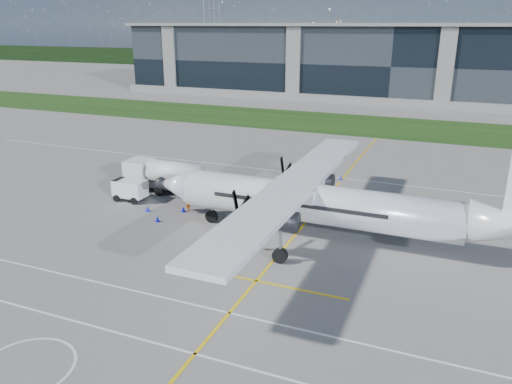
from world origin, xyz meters
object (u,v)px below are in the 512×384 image
(safety_cone_stbdwing, at_px, (341,178))
(turboprop_aircraft, at_px, (331,183))
(ground_crew_person, at_px, (189,200))
(safety_cone_fwd, at_px, (148,209))
(baggage_tug, at_px, (130,190))
(pylon_west, at_px, (212,25))
(safety_cone_nose_stbd, at_px, (183,209))
(safety_cone_nose_port, at_px, (157,219))
(fuel_tanker_truck, at_px, (159,176))

(safety_cone_stbdwing, bearing_deg, turboprop_aircraft, -79.91)
(ground_crew_person, bearing_deg, safety_cone_fwd, 102.36)
(baggage_tug, height_order, ground_crew_person, baggage_tug)
(safety_cone_stbdwing, bearing_deg, safety_cone_fwd, -130.97)
(turboprop_aircraft, xyz_separation_m, ground_crew_person, (-12.96, 1.66, -3.66))
(pylon_west, height_order, ground_crew_person, pylon_west)
(baggage_tug, xyz_separation_m, safety_cone_nose_stbd, (6.04, -0.79, -0.70))
(baggage_tug, bearing_deg, pylon_west, 114.41)
(pylon_west, relative_size, safety_cone_nose_stbd, 60.00)
(baggage_tug, xyz_separation_m, safety_cone_nose_port, (5.23, -3.60, -0.70))
(fuel_tanker_truck, distance_m, safety_cone_stbdwing, 18.66)
(safety_cone_nose_port, bearing_deg, ground_crew_person, 70.87)
(pylon_west, bearing_deg, turboprop_aircraft, -59.97)
(safety_cone_nose_stbd, xyz_separation_m, safety_cone_nose_port, (-0.81, -2.81, 0.00))
(pylon_west, height_order, baggage_tug, pylon_west)
(safety_cone_stbdwing, bearing_deg, pylon_west, 122.00)
(ground_crew_person, distance_m, safety_cone_nose_stbd, 0.88)
(safety_cone_nose_stbd, height_order, safety_cone_stbdwing, same)
(pylon_west, height_order, fuel_tanker_truck, pylon_west)
(pylon_west, distance_m, turboprop_aircraft, 171.55)
(baggage_tug, distance_m, safety_cone_stbdwing, 21.38)
(fuel_tanker_truck, height_order, safety_cone_nose_port, fuel_tanker_truck)
(pylon_west, distance_m, baggage_tug, 161.21)
(ground_crew_person, xyz_separation_m, safety_cone_nose_port, (-1.13, -3.24, -0.69))
(safety_cone_fwd, bearing_deg, safety_cone_nose_port, -38.58)
(ground_crew_person, bearing_deg, safety_cone_nose_port, 147.08)
(safety_cone_nose_stbd, height_order, safety_cone_fwd, same)
(safety_cone_fwd, bearing_deg, safety_cone_nose_stbd, 21.51)
(turboprop_aircraft, distance_m, ground_crew_person, 13.57)
(safety_cone_stbdwing, xyz_separation_m, safety_cone_fwd, (-13.41, -15.44, 0.00))
(fuel_tanker_truck, bearing_deg, safety_cone_nose_port, -58.41)
(safety_cone_nose_stbd, bearing_deg, turboprop_aircraft, -5.26)
(safety_cone_stbdwing, relative_size, safety_cone_fwd, 1.00)
(turboprop_aircraft, height_order, baggage_tug, turboprop_aircraft)
(fuel_tanker_truck, xyz_separation_m, safety_cone_stbdwing, (15.56, 10.22, -1.31))
(turboprop_aircraft, relative_size, safety_cone_fwd, 61.40)
(ground_crew_person, relative_size, safety_cone_stbdwing, 3.78)
(safety_cone_nose_stbd, xyz_separation_m, safety_cone_stbdwing, (10.52, 14.30, 0.00))
(baggage_tug, distance_m, safety_cone_nose_stbd, 6.13)
(fuel_tanker_truck, bearing_deg, baggage_tug, -106.92)
(baggage_tug, height_order, safety_cone_fwd, baggage_tug)
(pylon_west, relative_size, fuel_tanker_truck, 3.61)
(safety_cone_nose_stbd, bearing_deg, safety_cone_fwd, -158.49)
(safety_cone_nose_port, bearing_deg, fuel_tanker_truck, 121.59)
(fuel_tanker_truck, xyz_separation_m, baggage_tug, (-1.00, -3.29, -0.61))
(ground_crew_person, height_order, safety_cone_nose_port, ground_crew_person)
(baggage_tug, bearing_deg, turboprop_aircraft, -5.95)
(ground_crew_person, xyz_separation_m, safety_cone_fwd, (-3.21, -1.58, -0.69))
(fuel_tanker_truck, relative_size, safety_cone_stbdwing, 16.62)
(pylon_west, xyz_separation_m, baggage_tug, (66.38, -146.24, -14.05))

